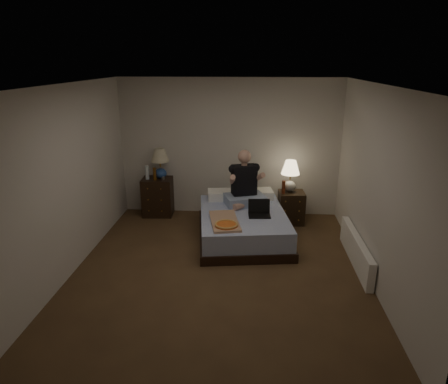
# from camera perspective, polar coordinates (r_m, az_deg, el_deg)

# --- Properties ---
(floor) EXTENTS (4.00, 4.50, 0.00)m
(floor) POSITION_cam_1_polar(r_m,az_deg,el_deg) (5.65, -0.68, -11.12)
(floor) COLOR brown
(floor) RESTS_ON ground
(ceiling) EXTENTS (4.00, 4.50, 0.00)m
(ceiling) POSITION_cam_1_polar(r_m,az_deg,el_deg) (4.93, -0.79, 15.09)
(ceiling) COLOR white
(ceiling) RESTS_ON ground
(wall_back) EXTENTS (4.00, 0.00, 2.50)m
(wall_back) POSITION_cam_1_polar(r_m,az_deg,el_deg) (7.33, 0.77, 6.30)
(wall_back) COLOR silver
(wall_back) RESTS_ON ground
(wall_front) EXTENTS (4.00, 0.00, 2.50)m
(wall_front) POSITION_cam_1_polar(r_m,az_deg,el_deg) (3.09, -4.34, -11.39)
(wall_front) COLOR silver
(wall_front) RESTS_ON ground
(wall_left) EXTENTS (0.00, 4.50, 2.50)m
(wall_left) POSITION_cam_1_polar(r_m,az_deg,el_deg) (5.68, -21.28, 1.44)
(wall_left) COLOR silver
(wall_left) RESTS_ON ground
(wall_right) EXTENTS (0.00, 4.50, 2.50)m
(wall_right) POSITION_cam_1_polar(r_m,az_deg,el_deg) (5.37, 21.05, 0.54)
(wall_right) COLOR silver
(wall_right) RESTS_ON ground
(bed) EXTENTS (1.58, 1.96, 0.45)m
(bed) POSITION_cam_1_polar(r_m,az_deg,el_deg) (6.52, 2.71, -4.76)
(bed) COLOR #5970B2
(bed) RESTS_ON floor
(nightstand_left) EXTENTS (0.57, 0.51, 0.71)m
(nightstand_left) POSITION_cam_1_polar(r_m,az_deg,el_deg) (7.57, -9.41, -0.61)
(nightstand_left) COLOR black
(nightstand_left) RESTS_ON floor
(nightstand_right) EXTENTS (0.47, 0.43, 0.57)m
(nightstand_right) POSITION_cam_1_polar(r_m,az_deg,el_deg) (7.20, 9.56, -2.18)
(nightstand_right) COLOR black
(nightstand_right) RESTS_ON floor
(lamp_left) EXTENTS (0.40, 0.40, 0.56)m
(lamp_left) POSITION_cam_1_polar(r_m,az_deg,el_deg) (7.37, -9.10, 4.03)
(lamp_left) COLOR navy
(lamp_left) RESTS_ON nightstand_left
(lamp_right) EXTENTS (0.41, 0.41, 0.56)m
(lamp_right) POSITION_cam_1_polar(r_m,az_deg,el_deg) (7.06, 9.43, 2.25)
(lamp_right) COLOR gray
(lamp_right) RESTS_ON nightstand_right
(water_bottle) EXTENTS (0.07, 0.07, 0.25)m
(water_bottle) POSITION_cam_1_polar(r_m,az_deg,el_deg) (7.40, -10.93, 2.74)
(water_bottle) COLOR silver
(water_bottle) RESTS_ON nightstand_left
(soda_can) EXTENTS (0.07, 0.07, 0.10)m
(soda_can) POSITION_cam_1_polar(r_m,az_deg,el_deg) (7.37, -8.74, 2.20)
(soda_can) COLOR #A2A39F
(soda_can) RESTS_ON nightstand_left
(beer_bottle_left) EXTENTS (0.06, 0.06, 0.23)m
(beer_bottle_left) POSITION_cam_1_polar(r_m,az_deg,el_deg) (7.33, -9.88, 2.57)
(beer_bottle_left) COLOR #58330C
(beer_bottle_left) RESTS_ON nightstand_left
(beer_bottle_right) EXTENTS (0.06, 0.06, 0.23)m
(beer_bottle_right) POSITION_cam_1_polar(r_m,az_deg,el_deg) (6.98, 8.49, 0.70)
(beer_bottle_right) COLOR #571F0C
(beer_bottle_right) RESTS_ON nightstand_right
(person) EXTENTS (0.79, 0.70, 0.93)m
(person) POSITION_cam_1_polar(r_m,az_deg,el_deg) (6.64, 3.02, 2.02)
(person) COLOR black
(person) RESTS_ON bed
(laptop) EXTENTS (0.36, 0.30, 0.24)m
(laptop) POSITION_cam_1_polar(r_m,az_deg,el_deg) (6.25, 5.11, -2.44)
(laptop) COLOR black
(laptop) RESTS_ON bed
(pizza_box) EXTENTS (0.55, 0.83, 0.08)m
(pizza_box) POSITION_cam_1_polar(r_m,az_deg,el_deg) (5.83, 0.32, -4.77)
(pizza_box) COLOR tan
(pizza_box) RESTS_ON bed
(radiator) EXTENTS (0.10, 1.60, 0.40)m
(radiator) POSITION_cam_1_polar(r_m,az_deg,el_deg) (6.05, 18.34, -7.90)
(radiator) COLOR white
(radiator) RESTS_ON floor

